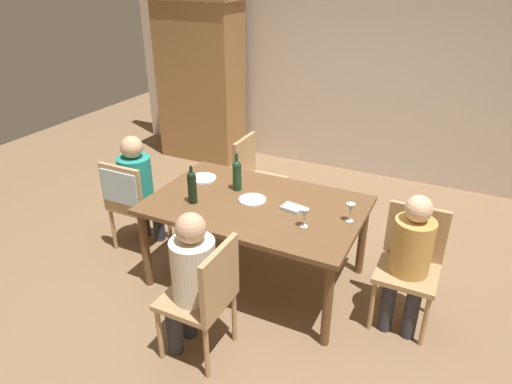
# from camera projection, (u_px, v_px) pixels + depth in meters

# --- Properties ---
(ground_plane) EXTENTS (10.00, 10.00, 0.00)m
(ground_plane) POSITION_uv_depth(u_px,v_px,m) (256.00, 277.00, 4.08)
(ground_plane) COLOR #846647
(rear_room_partition) EXTENTS (6.40, 0.12, 2.70)m
(rear_room_partition) POSITION_uv_depth(u_px,v_px,m) (353.00, 68.00, 5.69)
(rear_room_partition) COLOR beige
(rear_room_partition) RESTS_ON ground_plane
(armoire_cabinet) EXTENTS (1.18, 0.62, 2.18)m
(armoire_cabinet) POSITION_uv_depth(u_px,v_px,m) (201.00, 79.00, 6.21)
(armoire_cabinet) COLOR olive
(armoire_cabinet) RESTS_ON ground_plane
(dining_table) EXTENTS (1.74, 1.11, 0.75)m
(dining_table) POSITION_uv_depth(u_px,v_px,m) (256.00, 211.00, 3.78)
(dining_table) COLOR brown
(dining_table) RESTS_ON ground_plane
(chair_right_end) EXTENTS (0.44, 0.44, 0.92)m
(chair_right_end) POSITION_uv_depth(u_px,v_px,m) (411.00, 258.00, 3.42)
(chair_right_end) COLOR tan
(chair_right_end) RESTS_ON ground_plane
(chair_left_end) EXTENTS (0.44, 0.46, 0.92)m
(chair_left_end) POSITION_uv_depth(u_px,v_px,m) (129.00, 196.00, 4.20)
(chair_left_end) COLOR tan
(chair_left_end) RESTS_ON ground_plane
(chair_near) EXTENTS (0.44, 0.44, 0.92)m
(chair_near) POSITION_uv_depth(u_px,v_px,m) (206.00, 294.00, 3.05)
(chair_near) COLOR tan
(chair_near) RESTS_ON ground_plane
(chair_far_left) EXTENTS (0.44, 0.44, 0.92)m
(chair_far_left) POSITION_uv_depth(u_px,v_px,m) (254.00, 174.00, 4.78)
(chair_far_left) COLOR tan
(chair_far_left) RESTS_ON ground_plane
(person_woman_host) EXTENTS (0.29, 0.33, 1.10)m
(person_woman_host) POSITION_uv_depth(u_px,v_px,m) (410.00, 254.00, 3.28)
(person_woman_host) COLOR #33333D
(person_woman_host) RESTS_ON ground_plane
(person_man_bearded) EXTENTS (0.31, 0.35, 1.13)m
(person_man_bearded) POSITION_uv_depth(u_px,v_px,m) (138.00, 184.00, 4.30)
(person_man_bearded) COLOR #33333D
(person_man_bearded) RESTS_ON ground_plane
(person_man_guest) EXTENTS (0.35, 0.30, 1.12)m
(person_man_guest) POSITION_uv_depth(u_px,v_px,m) (191.00, 275.00, 3.05)
(person_man_guest) COLOR #33333D
(person_man_guest) RESTS_ON ground_plane
(wine_bottle_tall_green) EXTENTS (0.08, 0.08, 0.34)m
(wine_bottle_tall_green) POSITION_uv_depth(u_px,v_px,m) (237.00, 174.00, 3.90)
(wine_bottle_tall_green) COLOR #19381E
(wine_bottle_tall_green) RESTS_ON dining_table
(wine_bottle_dark_red) EXTENTS (0.07, 0.07, 0.32)m
(wine_bottle_dark_red) POSITION_uv_depth(u_px,v_px,m) (192.00, 186.00, 3.69)
(wine_bottle_dark_red) COLOR black
(wine_bottle_dark_red) RESTS_ON dining_table
(wine_glass_near_left) EXTENTS (0.07, 0.07, 0.15)m
(wine_glass_near_left) POSITION_uv_depth(u_px,v_px,m) (351.00, 209.00, 3.43)
(wine_glass_near_left) COLOR silver
(wine_glass_near_left) RESTS_ON dining_table
(wine_glass_centre) EXTENTS (0.07, 0.07, 0.15)m
(wine_glass_centre) POSITION_uv_depth(u_px,v_px,m) (304.00, 214.00, 3.36)
(wine_glass_centre) COLOR silver
(wine_glass_centre) RESTS_ON dining_table
(dinner_plate_host) EXTENTS (0.25, 0.25, 0.01)m
(dinner_plate_host) POSITION_uv_depth(u_px,v_px,m) (203.00, 178.00, 4.16)
(dinner_plate_host) COLOR white
(dinner_plate_host) RESTS_ON dining_table
(dinner_plate_guest_left) EXTENTS (0.23, 0.23, 0.01)m
(dinner_plate_guest_left) POSITION_uv_depth(u_px,v_px,m) (252.00, 200.00, 3.78)
(dinner_plate_guest_left) COLOR white
(dinner_plate_guest_left) RESTS_ON dining_table
(folded_napkin) EXTENTS (0.18, 0.15, 0.03)m
(folded_napkin) POSITION_uv_depth(u_px,v_px,m) (292.00, 208.00, 3.63)
(folded_napkin) COLOR #ADC6D6
(folded_napkin) RESTS_ON dining_table
(handbag) EXTENTS (0.15, 0.29, 0.22)m
(handbag) POSITION_uv_depth(u_px,v_px,m) (292.00, 219.00, 4.80)
(handbag) COLOR brown
(handbag) RESTS_ON ground_plane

